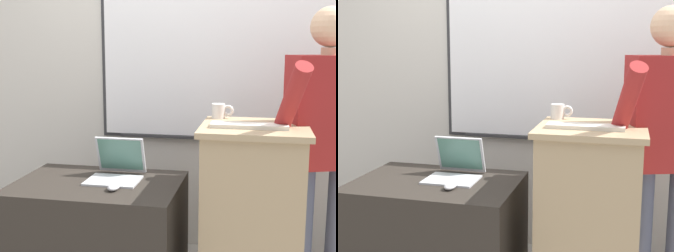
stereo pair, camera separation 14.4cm
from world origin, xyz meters
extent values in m
cube|color=beige|center=(0.00, 1.21, 1.37)|extent=(6.40, 0.12, 2.73)
cube|color=#2D2D30|center=(0.54, 1.15, 1.39)|extent=(2.28, 0.02, 1.18)
cube|color=white|center=(0.54, 1.14, 1.39)|extent=(2.23, 0.02, 1.13)
cube|color=#2D2D30|center=(0.54, 1.13, 0.81)|extent=(2.00, 0.04, 0.02)
cube|color=tan|center=(0.50, 0.35, 0.51)|extent=(0.51, 0.50, 1.01)
cube|color=tan|center=(0.50, 0.35, 1.03)|extent=(0.55, 0.54, 0.03)
cube|color=#28231E|center=(-0.35, 0.31, 0.35)|extent=(0.92, 0.65, 0.70)
cylinder|color=#474C60|center=(0.76, 0.50, 0.40)|extent=(0.13, 0.13, 0.80)
cube|color=maroon|center=(0.87, 0.53, 1.10)|extent=(0.45, 0.34, 0.60)
cylinder|color=tan|center=(0.87, 0.53, 1.42)|extent=(0.09, 0.09, 0.04)
sphere|color=tan|center=(0.87, 0.53, 1.54)|extent=(0.21, 0.21, 0.21)
cylinder|color=maroon|center=(0.65, 0.28, 1.13)|extent=(0.21, 0.42, 0.50)
cube|color=#B7BABF|center=(-0.27, 0.34, 0.71)|extent=(0.29, 0.23, 0.01)
cube|color=#B7BABF|center=(-0.27, 0.49, 0.82)|extent=(0.29, 0.09, 0.22)
cube|color=#4C7A6B|center=(-0.27, 0.48, 0.82)|extent=(0.26, 0.07, 0.19)
cube|color=beige|center=(0.47, 0.28, 1.05)|extent=(0.39, 0.12, 0.02)
ellipsoid|color=#BCBCC1|center=(-0.22, 0.19, 0.72)|extent=(0.06, 0.10, 0.03)
cylinder|color=silver|center=(0.29, 0.55, 1.08)|extent=(0.08, 0.08, 0.08)
torus|color=silver|center=(0.34, 0.55, 1.09)|extent=(0.06, 0.02, 0.06)
camera|label=1|loc=(0.53, -2.06, 1.46)|focal=50.00mm
camera|label=2|loc=(0.67, -2.03, 1.46)|focal=50.00mm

